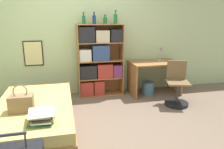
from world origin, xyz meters
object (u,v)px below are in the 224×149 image
at_px(book_stack_on_bed, 42,117).
at_px(bottle_blue, 116,19).
at_px(bottle_clear, 105,20).
at_px(bookcase, 98,60).
at_px(desk_chair, 177,91).
at_px(desk, 154,72).
at_px(bottle_green, 84,19).
at_px(waste_bin, 148,88).
at_px(desk_lamp, 162,50).
at_px(bed, 36,117).
at_px(handbag, 21,103).
at_px(bottle_brown, 94,19).

relative_size(book_stack_on_bed, bottle_blue, 1.32).
bearing_deg(bottle_clear, bookcase, -165.93).
bearing_deg(desk_chair, desk, 102.10).
bearing_deg(bottle_green, waste_bin, -11.98).
height_order(bottle_green, desk_chair, bottle_green).
bearing_deg(desk_lamp, bottle_green, 175.35).
relative_size(bookcase, desk, 1.43).
relative_size(bed, handbag, 5.38).
xyz_separation_m(bottle_clear, bottle_blue, (0.20, -0.08, 0.03)).
height_order(bed, bottle_green, bottle_green).
distance_m(desk_lamp, waste_bin, 0.89).
bearing_deg(bottle_green, bed, -121.95).
bearing_deg(bed, desk_lamp, 26.75).
bearing_deg(book_stack_on_bed, bottle_brown, 65.05).
bearing_deg(bottle_blue, bed, -138.80).
xyz_separation_m(handbag, waste_bin, (2.33, 1.39, -0.42)).
distance_m(bottle_green, desk_lamp, 1.79).
relative_size(bottle_blue, desk, 0.26).
xyz_separation_m(book_stack_on_bed, desk_lamp, (2.39, 1.91, 0.45)).
bearing_deg(desk_lamp, bed, -153.25).
relative_size(bookcase, bottle_blue, 5.55).
xyz_separation_m(bottle_brown, bottle_clear, (0.23, 0.04, -0.02)).
xyz_separation_m(handbag, desk, (2.49, 1.46, -0.07)).
xyz_separation_m(bed, waste_bin, (2.21, 1.14, -0.08)).
bearing_deg(bottle_blue, bookcase, 174.16).
height_order(desk, desk_chair, desk_chair).
bearing_deg(bookcase, desk_lamp, -3.44).
xyz_separation_m(bottle_green, bottle_clear, (0.43, -0.01, -0.02)).
bearing_deg(handbag, bottle_green, 59.03).
xyz_separation_m(bookcase, desk_chair, (1.37, -0.88, -0.49)).
distance_m(bottle_green, bottle_clear, 0.43).
distance_m(bottle_green, waste_bin, 1.98).
bearing_deg(waste_bin, bottle_clear, 163.00).
xyz_separation_m(handbag, desk_lamp, (2.67, 1.54, 0.40)).
relative_size(bookcase, waste_bin, 5.38).
bearing_deg(waste_bin, desk_chair, -64.47).
distance_m(book_stack_on_bed, waste_bin, 2.73).
distance_m(bookcase, waste_bin, 1.25).
height_order(bookcase, waste_bin, bookcase).
distance_m(bottle_brown, desk_lamp, 1.60).
distance_m(bottle_brown, bottle_clear, 0.23).
xyz_separation_m(book_stack_on_bed, bottle_blue, (1.36, 1.96, 1.10)).
height_order(book_stack_on_bed, desk_lamp, desk_lamp).
xyz_separation_m(book_stack_on_bed, desk, (2.21, 1.83, -0.02)).
distance_m(bottle_clear, desk_chair, 2.00).
bearing_deg(handbag, desk, 30.48).
relative_size(desk_chair, waste_bin, 2.98).
height_order(book_stack_on_bed, desk_chair, desk_chair).
bearing_deg(bottle_blue, handbag, -135.95).
bearing_deg(desk, bed, -152.97).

